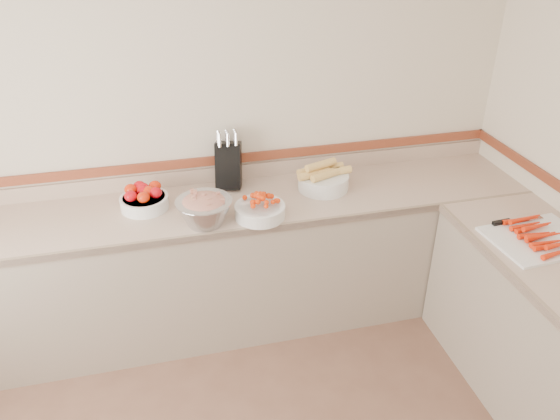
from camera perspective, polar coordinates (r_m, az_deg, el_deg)
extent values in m
plane|color=beige|center=(3.46, -8.34, 8.87)|extent=(4.00, 0.00, 4.00)
cube|color=#C5A58F|center=(3.34, -7.18, 0.19)|extent=(4.00, 0.65, 0.04)
cube|color=#A09180|center=(3.58, -6.73, -6.07)|extent=(4.00, 0.63, 0.86)
cube|color=gray|center=(3.07, -6.40, -2.63)|extent=(4.00, 0.02, 0.04)
cube|color=#C5A58F|center=(3.59, -7.92, 3.58)|extent=(4.00, 0.02, 0.10)
cube|color=brown|center=(3.54, -8.02, 5.02)|extent=(4.00, 0.02, 0.06)
cylinder|color=silver|center=(2.86, 26.90, -13.20)|extent=(0.02, 0.50, 0.02)
cube|color=black|center=(3.48, -5.40, 4.66)|extent=(0.20, 0.23, 0.32)
cylinder|color=silver|center=(3.37, -6.32, 7.20)|extent=(0.03, 0.04, 0.08)
cylinder|color=silver|center=(3.37, -5.46, 7.30)|extent=(0.03, 0.04, 0.08)
cylinder|color=silver|center=(3.38, -4.60, 7.38)|extent=(0.03, 0.04, 0.08)
cylinder|color=silver|center=(3.40, -6.40, 7.40)|extent=(0.03, 0.04, 0.08)
cylinder|color=silver|center=(3.40, -5.54, 7.49)|extent=(0.03, 0.04, 0.08)
cylinder|color=silver|center=(3.41, -4.69, 7.58)|extent=(0.03, 0.04, 0.08)
cylinder|color=silver|center=(3.43, -6.48, 7.60)|extent=(0.03, 0.04, 0.08)
cylinder|color=silver|center=(3.43, -5.63, 7.69)|extent=(0.03, 0.04, 0.08)
cylinder|color=silver|center=(3.44, -4.78, 7.77)|extent=(0.03, 0.04, 0.08)
cylinder|color=white|center=(3.36, -13.97, 0.80)|extent=(0.29, 0.29, 0.08)
torus|color=white|center=(3.34, -14.04, 1.28)|extent=(0.29, 0.29, 0.01)
cylinder|color=white|center=(3.34, -14.04, 1.28)|extent=(0.25, 0.25, 0.01)
ellipsoid|color=red|center=(3.30, -15.33, 1.41)|extent=(0.07, 0.07, 0.06)
ellipsoid|color=red|center=(3.26, -14.08, 1.29)|extent=(0.07, 0.07, 0.06)
ellipsoid|color=red|center=(3.30, -12.87, 1.78)|extent=(0.07, 0.07, 0.06)
ellipsoid|color=red|center=(3.37, -15.35, 2.08)|extent=(0.07, 0.07, 0.06)
ellipsoid|color=red|center=(3.34, -14.12, 1.97)|extent=(0.07, 0.07, 0.06)
ellipsoid|color=red|center=(3.38, -12.93, 2.45)|extent=(0.07, 0.07, 0.06)
ellipsoid|color=red|center=(3.40, -14.47, 2.41)|extent=(0.07, 0.07, 0.06)
ellipsoid|color=red|center=(3.32, -13.54, 1.89)|extent=(0.07, 0.07, 0.06)
ellipsoid|color=red|center=(3.37, -14.14, 2.23)|extent=(0.07, 0.07, 0.06)
cylinder|color=white|center=(3.17, -2.11, -0.12)|extent=(0.29, 0.29, 0.08)
torus|color=white|center=(3.15, -2.12, 0.39)|extent=(0.30, 0.30, 0.01)
cylinder|color=white|center=(3.15, -2.12, 0.39)|extent=(0.26, 0.26, 0.01)
sphere|color=#F83908|center=(3.15, -0.40, 1.00)|extent=(0.03, 0.03, 0.03)
sphere|color=#F83908|center=(3.14, -1.51, 1.55)|extent=(0.03, 0.03, 0.03)
sphere|color=#F83908|center=(3.16, -2.27, 1.62)|extent=(0.03, 0.03, 0.03)
sphere|color=#F83908|center=(3.16, -3.90, 0.98)|extent=(0.03, 0.03, 0.03)
sphere|color=#F83908|center=(3.13, -1.84, 1.29)|extent=(0.03, 0.03, 0.03)
sphere|color=#F83908|center=(3.11, -2.07, 1.06)|extent=(0.03, 0.03, 0.03)
sphere|color=#F83908|center=(3.13, -2.32, 1.30)|extent=(0.03, 0.03, 0.03)
sphere|color=#F83908|center=(3.12, -2.01, 1.44)|extent=(0.03, 0.03, 0.03)
sphere|color=#F83908|center=(3.13, -2.30, 1.45)|extent=(0.03, 0.03, 0.03)
sphere|color=#F83908|center=(3.11, -2.17, 1.42)|extent=(0.03, 0.03, 0.03)
sphere|color=#F83908|center=(3.07, -1.51, 0.14)|extent=(0.03, 0.03, 0.03)
sphere|color=#F83908|center=(3.08, -2.92, 0.41)|extent=(0.03, 0.03, 0.03)
sphere|color=#F83908|center=(3.17, -1.67, 1.66)|extent=(0.03, 0.03, 0.03)
sphere|color=#F83908|center=(3.13, -3.41, 1.05)|extent=(0.03, 0.03, 0.03)
sphere|color=#F83908|center=(3.12, -1.58, 1.19)|extent=(0.03, 0.03, 0.03)
sphere|color=#F83908|center=(3.21, -1.93, 1.67)|extent=(0.03, 0.03, 0.03)
sphere|color=#F83908|center=(3.15, -1.75, 1.65)|extent=(0.03, 0.03, 0.03)
sphere|color=#F83908|center=(3.07, -1.41, 0.27)|extent=(0.03, 0.03, 0.03)
sphere|color=#F83908|center=(3.12, -2.52, 1.49)|extent=(0.03, 0.03, 0.03)
sphere|color=#F83908|center=(3.12, -3.29, 0.76)|extent=(0.03, 0.03, 0.03)
sphere|color=#F83908|center=(3.19, -2.87, 1.53)|extent=(0.03, 0.03, 0.03)
sphere|color=#F83908|center=(3.06, -2.64, 0.11)|extent=(0.03, 0.03, 0.03)
sphere|color=#F83908|center=(3.06, -1.71, 0.13)|extent=(0.03, 0.03, 0.03)
sphere|color=#F83908|center=(3.12, -2.47, 1.52)|extent=(0.03, 0.03, 0.03)
sphere|color=#F83908|center=(3.13, -1.77, 1.35)|extent=(0.03, 0.03, 0.03)
sphere|color=#F83908|center=(3.13, -1.66, 1.50)|extent=(0.03, 0.03, 0.03)
sphere|color=#F83908|center=(3.13, -3.63, 0.84)|extent=(0.03, 0.03, 0.03)
sphere|color=#F83908|center=(3.18, -0.47, 1.25)|extent=(0.03, 0.03, 0.03)
sphere|color=#F83908|center=(3.15, -2.55, 1.57)|extent=(0.03, 0.03, 0.03)
sphere|color=#F83908|center=(3.16, -3.90, 1.03)|extent=(0.03, 0.03, 0.03)
cylinder|color=white|center=(3.49, 4.54, 2.98)|extent=(0.32, 0.32, 0.10)
torus|color=white|center=(3.47, 4.57, 3.60)|extent=(0.32, 0.32, 0.01)
cylinder|color=#FBC568|center=(3.42, 3.58, 3.76)|extent=(0.22, 0.10, 0.05)
cylinder|color=#FBC568|center=(3.42, 4.84, 3.69)|extent=(0.22, 0.12, 0.05)
cylinder|color=#FBC568|center=(3.47, 5.77, 4.03)|extent=(0.22, 0.07, 0.05)
cylinder|color=#FBC568|center=(3.48, 3.44, 4.23)|extent=(0.22, 0.11, 0.05)
cylinder|color=#FBC568|center=(3.51, 4.90, 4.46)|extent=(0.22, 0.05, 0.05)
cylinder|color=#FBC568|center=(3.43, 4.28, 4.72)|extent=(0.22, 0.12, 0.05)
cylinder|color=#B2B2BA|center=(3.11, -7.89, -0.24)|extent=(0.32, 0.32, 0.15)
torus|color=#B2B2BA|center=(3.08, -7.98, 0.89)|extent=(0.32, 0.32, 0.01)
ellipsoid|color=#CC175F|center=(3.08, -7.96, 0.69)|extent=(0.26, 0.26, 0.09)
cube|color=#CC175F|center=(3.07, -8.02, 1.16)|extent=(0.03, 0.03, 0.02)
cube|color=#B7D266|center=(3.05, -6.02, 0.97)|extent=(0.02, 0.02, 0.02)
cube|color=#CC175F|center=(3.05, -7.45, 1.05)|extent=(0.03, 0.03, 0.02)
cube|color=#B7D266|center=(3.11, -6.49, 1.67)|extent=(0.03, 0.03, 0.02)
cube|color=#CC175F|center=(3.08, -6.98, 1.32)|extent=(0.02, 0.02, 0.02)
cube|color=#B7D266|center=(3.14, -9.18, 2.00)|extent=(0.02, 0.02, 0.02)
cube|color=#CC175F|center=(3.07, -7.76, 1.03)|extent=(0.02, 0.02, 0.02)
cube|color=#B7D266|center=(3.08, -8.97, 1.40)|extent=(0.03, 0.03, 0.02)
cube|color=#CC175F|center=(3.09, -7.96, 1.51)|extent=(0.03, 0.03, 0.02)
cube|color=#B7D266|center=(3.12, -8.85, 1.87)|extent=(0.02, 0.02, 0.02)
cube|color=#CC175F|center=(3.07, -7.78, 1.06)|extent=(0.03, 0.03, 0.02)
cube|color=#B7D266|center=(3.06, -8.92, 1.07)|extent=(0.03, 0.03, 0.02)
cube|color=#CC175F|center=(3.00, -7.50, 0.48)|extent=(0.03, 0.03, 0.02)
cube|color=#B7D266|center=(3.05, -7.46, 1.08)|extent=(0.03, 0.03, 0.02)
cube|color=white|center=(3.28, 25.41, -2.78)|extent=(0.55, 0.44, 0.02)
cone|color=#F42A08|center=(3.17, 27.22, -3.94)|extent=(0.21, 0.05, 0.03)
cone|color=#F42A08|center=(3.17, 27.00, -3.25)|extent=(0.21, 0.05, 0.03)
cone|color=#F42A08|center=(3.21, 26.57, -3.37)|extent=(0.21, 0.05, 0.03)
cone|color=#F42A08|center=(3.23, 26.25, -3.09)|extent=(0.21, 0.05, 0.03)
cone|color=#F42A08|center=(3.23, 26.03, -2.40)|extent=(0.21, 0.05, 0.03)
cone|color=#F42A08|center=(3.26, 25.62, -2.53)|extent=(0.21, 0.05, 0.03)
cone|color=#F42A08|center=(3.28, 25.31, -2.26)|extent=(0.21, 0.05, 0.03)
cone|color=#F42A08|center=(3.29, 25.10, -1.59)|extent=(0.21, 0.05, 0.03)
cone|color=#F42A08|center=(3.32, 24.70, -1.72)|extent=(0.21, 0.05, 0.03)
cone|color=#F42A08|center=(3.34, 24.40, -1.46)|extent=(0.21, 0.05, 0.03)
cone|color=#F42A08|center=(3.35, 24.20, -0.80)|extent=(0.21, 0.05, 0.03)
cone|color=#F42A08|center=(3.38, 23.82, -0.94)|extent=(0.21, 0.05, 0.03)
cube|color=silver|center=(3.42, 24.30, -0.93)|extent=(0.22, 0.06, 0.00)
cube|color=black|center=(3.33, 22.15, -1.18)|extent=(0.11, 0.03, 0.02)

